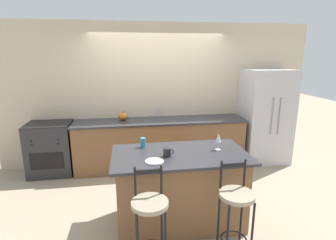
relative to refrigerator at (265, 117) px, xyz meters
name	(u,v)px	position (x,y,z in m)	size (l,w,h in m)	color
ground_plane	(163,174)	(-2.09, -0.35, -0.92)	(18.00, 18.00, 0.00)	tan
wall_back	(158,95)	(-2.09, 0.37, 0.43)	(6.00, 0.07, 2.70)	beige
back_counter	(160,143)	(-2.09, 0.04, -0.45)	(3.17, 0.70, 0.93)	brown
sink_faucet	(159,110)	(-2.09, 0.24, 0.15)	(0.02, 0.13, 0.22)	#ADAFB5
kitchen_island	(180,188)	(-2.07, -1.74, -0.44)	(1.65, 0.90, 0.94)	brown
refrigerator	(265,117)	(0.00, 0.00, 0.00)	(0.89, 0.72, 1.84)	#BCBCC1
oven_range	(51,148)	(-4.08, 0.04, -0.45)	(0.75, 0.63, 0.94)	#28282B
bar_stool_near	(150,215)	(-2.51, -2.45, -0.31)	(0.36, 0.36, 1.07)	black
bar_stool_far	(236,206)	(-1.64, -2.44, -0.31)	(0.36, 0.36, 1.07)	black
dinner_plate	(154,161)	(-2.41, -1.95, 0.03)	(0.21, 0.21, 0.02)	beige
wine_glass	(219,138)	(-1.58, -1.69, 0.18)	(0.07, 0.07, 0.22)	white
coffee_mug	(167,152)	(-2.24, -1.81, 0.08)	(0.13, 0.09, 0.10)	#232326
tumbler_cup	(143,143)	(-2.51, -1.45, 0.09)	(0.07, 0.07, 0.13)	teal
pumpkin_decoration	(123,116)	(-2.78, 0.14, 0.08)	(0.17, 0.17, 0.16)	orange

